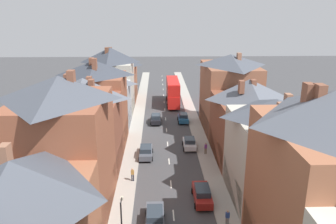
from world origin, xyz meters
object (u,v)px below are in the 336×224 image
Objects in this scene: car_parked_left_a at (146,151)px; pedestrian_mid_right at (206,148)px; car_far_grey at (155,217)px; car_mid_white at (156,119)px; pedestrian_mid_left at (133,174)px; car_near_silver at (202,194)px; car_mid_black at (183,118)px; pedestrian_near_right at (227,217)px; double_decker_bus_lead at (173,92)px; car_near_blue at (189,143)px.

pedestrian_mid_right is at bearing 3.17° from car_parked_left_a.
car_mid_white is at bearing 90.00° from car_far_grey.
car_near_silver is at bearing -29.66° from pedestrian_mid_left.
pedestrian_near_right is (1.74, -30.01, 0.22)m from car_mid_black.
double_decker_bus_lead is at bearing 94.17° from pedestrian_near_right.
car_mid_black is 2.41× the size of pedestrian_mid_right.
pedestrian_mid_left is at bearing 107.88° from car_far_grey.
car_mid_white is at bearing 113.27° from car_near_blue.
car_mid_white is at bearing 116.79° from pedestrian_mid_right.
car_far_grey is (-3.59, -41.29, -1.99)m from double_decker_bus_lead.
car_near_blue is at bearing 51.87° from pedestrian_mid_left.
car_mid_white is at bearing 102.63° from pedestrian_near_right.
car_mid_white is 0.94× the size of car_far_grey.
car_near_blue is at bearing -90.00° from car_mid_black.
car_near_silver is at bearing -79.03° from car_mid_white.
car_far_grey is (-4.90, -3.86, -0.02)m from car_near_silver.
car_near_blue is at bearing -86.82° from double_decker_bus_lead.
car_mid_white is at bearing 82.86° from pedestrian_mid_left.
car_far_grey is (0.00, -29.13, -0.00)m from car_mid_white.
pedestrian_mid_left is at bearing -142.72° from pedestrian_mid_right.
pedestrian_mid_right is (2.03, -2.32, 0.22)m from car_near_blue.
double_decker_bus_lead is 6.71× the size of pedestrian_mid_right.
car_mid_black is 14.25m from pedestrian_mid_right.
car_mid_black is 22.66m from pedestrian_mid_left.
car_near_blue is 6.79m from car_parked_left_a.
pedestrian_mid_right is at bearing -48.88° from car_near_blue.
pedestrian_mid_right is (6.93, -13.71, 0.21)m from car_mid_white.
car_mid_black is 0.87× the size of car_far_grey.
pedestrian_mid_left is (-6.22, -33.14, -1.78)m from double_decker_bus_lead.
car_near_silver is 1.02× the size of car_far_grey.
car_near_silver is at bearing -88.00° from double_decker_bus_lead.
car_far_grey is 8.56m from pedestrian_mid_left.
car_parked_left_a is 0.98× the size of car_far_grey.
car_mid_white reaches higher than car_far_grey.
car_parked_left_a is (-6.20, -2.78, -0.00)m from car_near_blue.
car_near_silver is at bearing -60.82° from car_parked_left_a.
car_near_silver is 4.69m from pedestrian_near_right.
car_parked_left_a is at bearing 117.19° from pedestrian_near_right.
car_mid_black is at bearing 4.49° from car_mid_white.
double_decker_bus_lead is 2.56× the size of car_mid_white.
double_decker_bus_lead is at bearing 85.03° from car_far_grey.
car_far_grey is at bearing -85.03° from car_parked_left_a.
double_decker_bus_lead reaches higher than pedestrian_mid_left.
car_near_blue is 0.91× the size of car_mid_white.
pedestrian_mid_left is at bearing -101.02° from car_parked_left_a.
pedestrian_mid_left reaches higher than car_far_grey.
pedestrian_mid_left reaches higher than car_mid_white.
car_parked_left_a is 1.13× the size of car_mid_black.
car_mid_white is (-3.59, -12.16, -1.99)m from double_decker_bus_lead.
car_parked_left_a is 2.72× the size of pedestrian_mid_right.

